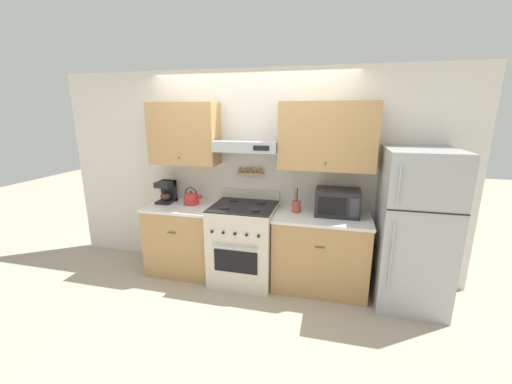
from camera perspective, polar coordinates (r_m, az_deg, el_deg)
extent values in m
plane|color=#B2A38E|center=(3.88, -3.34, -17.41)|extent=(16.00, 16.00, 0.00)
cube|color=silver|center=(4.04, -0.72, 3.38)|extent=(5.20, 0.08, 2.55)
cube|color=tan|center=(4.07, -12.92, 10.29)|extent=(0.86, 0.33, 0.75)
sphere|color=brown|center=(3.94, -13.85, 6.06)|extent=(0.02, 0.02, 0.02)
cube|color=tan|center=(3.64, 12.81, 9.85)|extent=(1.07, 0.33, 0.75)
sphere|color=brown|center=(3.49, 12.48, 5.12)|extent=(0.02, 0.02, 0.02)
cube|color=#ADAFB5|center=(3.77, -1.61, 8.36)|extent=(0.76, 0.37, 0.13)
cube|color=black|center=(3.53, 0.93, 7.97)|extent=(0.18, 0.01, 0.06)
cube|color=tan|center=(3.96, -1.01, 3.44)|extent=(0.34, 0.07, 0.02)
cylinder|color=olive|center=(3.99, -2.91, 4.09)|extent=(0.03, 0.03, 0.06)
cylinder|color=olive|center=(3.97, -1.96, 4.05)|extent=(0.03, 0.03, 0.06)
cylinder|color=olive|center=(3.95, -1.01, 4.01)|extent=(0.03, 0.03, 0.06)
cylinder|color=olive|center=(3.93, -0.05, 3.96)|extent=(0.03, 0.03, 0.06)
cylinder|color=olive|center=(3.92, 0.91, 3.92)|extent=(0.03, 0.03, 0.06)
cube|color=tan|center=(4.25, -12.80, -8.34)|extent=(0.86, 0.63, 0.86)
cube|color=white|center=(4.10, -13.14, -2.58)|extent=(0.89, 0.65, 0.03)
cylinder|color=brown|center=(3.91, -15.10, -7.19)|extent=(0.10, 0.01, 0.01)
cube|color=tan|center=(3.84, 11.62, -10.83)|extent=(1.07, 0.63, 0.86)
cube|color=white|center=(3.67, 11.97, -4.51)|extent=(1.09, 0.65, 0.03)
cylinder|color=brown|center=(3.45, 11.54, -9.89)|extent=(0.10, 0.01, 0.01)
cube|color=beige|center=(3.91, -2.18, -9.31)|extent=(0.75, 0.70, 0.95)
cube|color=black|center=(3.63, -3.75, -12.57)|extent=(0.51, 0.01, 0.27)
cylinder|color=#ADAFB5|center=(3.53, -3.92, -9.99)|extent=(0.52, 0.02, 0.02)
cube|color=black|center=(3.74, -2.25, -2.54)|extent=(0.75, 0.70, 0.01)
cylinder|color=#232326|center=(3.64, -5.70, -2.86)|extent=(0.11, 0.11, 0.02)
cylinder|color=#232326|center=(3.54, -0.21, -3.30)|extent=(0.11, 0.11, 0.02)
cylinder|color=#232326|center=(3.94, -4.08, -1.48)|extent=(0.11, 0.11, 0.02)
cylinder|color=#232326|center=(3.85, 1.01, -1.83)|extent=(0.11, 0.11, 0.02)
cylinder|color=black|center=(3.57, -8.03, -7.16)|extent=(0.03, 0.02, 0.03)
cylinder|color=black|center=(3.53, -5.98, -7.38)|extent=(0.03, 0.02, 0.03)
cylinder|color=black|center=(3.49, -3.88, -7.61)|extent=(0.03, 0.02, 0.03)
cylinder|color=black|center=(3.45, -1.73, -7.82)|extent=(0.03, 0.02, 0.03)
cylinder|color=black|center=(3.42, 0.46, -8.03)|extent=(0.03, 0.02, 0.03)
cube|color=beige|center=(4.03, -0.96, -0.38)|extent=(0.75, 0.04, 0.11)
cube|color=#ADAFB5|center=(3.72, 26.75, -6.06)|extent=(0.70, 0.74, 1.69)
cube|color=black|center=(3.28, 28.70, -3.29)|extent=(0.70, 0.01, 0.01)
cylinder|color=#ADAFB5|center=(3.15, 24.60, 0.97)|extent=(0.02, 0.02, 0.37)
cylinder|color=#ADAFB5|center=(3.37, 23.34, -10.83)|extent=(0.02, 0.02, 0.71)
cylinder|color=red|center=(4.10, -11.68, -1.38)|extent=(0.19, 0.19, 0.12)
ellipsoid|color=red|center=(4.09, -11.72, -0.57)|extent=(0.18, 0.18, 0.07)
sphere|color=black|center=(4.08, -11.75, 0.03)|extent=(0.02, 0.02, 0.02)
cylinder|color=red|center=(4.06, -10.53, -1.23)|extent=(0.12, 0.04, 0.10)
torus|color=black|center=(4.08, -11.73, -0.29)|extent=(0.17, 0.01, 0.17)
cube|color=black|center=(4.28, -15.98, -1.62)|extent=(0.20, 0.25, 0.03)
cube|color=black|center=(4.32, -15.53, 0.29)|extent=(0.20, 0.08, 0.28)
cube|color=black|center=(4.21, -16.26, 1.38)|extent=(0.20, 0.21, 0.07)
ellipsoid|color=#4C3323|center=(4.24, -16.18, -0.76)|extent=(0.13, 0.13, 0.11)
cube|color=#232326|center=(3.71, 14.59, -1.80)|extent=(0.49, 0.36, 0.30)
cube|color=black|center=(3.53, 13.64, -2.54)|extent=(0.30, 0.01, 0.19)
cube|color=#38383D|center=(3.54, 17.46, -2.77)|extent=(0.10, 0.01, 0.21)
cylinder|color=#B24C42|center=(3.73, 7.33, -2.64)|extent=(0.10, 0.10, 0.14)
cylinder|color=olive|center=(3.69, 7.11, -0.53)|extent=(0.01, 0.05, 0.16)
cylinder|color=#28282B|center=(3.70, 7.48, -0.52)|extent=(0.01, 0.04, 0.16)
cylinder|color=#B2B2B7|center=(3.70, 7.73, -0.51)|extent=(0.01, 0.03, 0.16)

